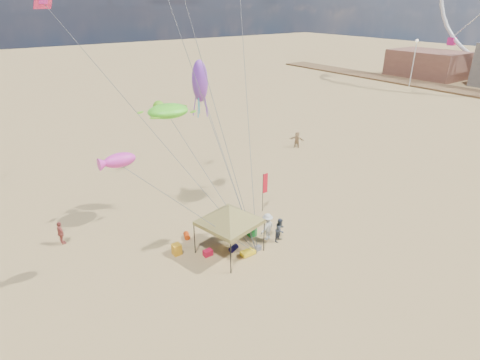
% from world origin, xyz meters
% --- Properties ---
extents(ground, '(280.00, 280.00, 0.00)m').
position_xyz_m(ground, '(0.00, 0.00, 0.00)').
color(ground, tan).
rests_on(ground, ground).
extents(canopy_tent, '(5.96, 5.96, 3.77)m').
position_xyz_m(canopy_tent, '(-1.72, 1.72, 3.13)').
color(canopy_tent, black).
rests_on(canopy_tent, ground).
extents(feather_flag, '(0.47, 0.05, 3.04)m').
position_xyz_m(feather_flag, '(3.39, 4.65, 2.03)').
color(feather_flag, black).
rests_on(feather_flag, ground).
extents(cooler_red, '(0.54, 0.38, 0.38)m').
position_xyz_m(cooler_red, '(-3.03, 2.17, 0.19)').
color(cooler_red, red).
rests_on(cooler_red, ground).
extents(cooler_blue, '(0.54, 0.38, 0.38)m').
position_xyz_m(cooler_blue, '(0.96, 5.07, 0.19)').
color(cooler_blue, '#132D9D').
rests_on(cooler_blue, ground).
extents(bag_navy, '(0.69, 0.54, 0.36)m').
position_xyz_m(bag_navy, '(-1.45, 1.68, 0.18)').
color(bag_navy, '#110D39').
rests_on(bag_navy, ground).
extents(bag_orange, '(0.54, 0.69, 0.36)m').
position_xyz_m(bag_orange, '(-3.13, 4.67, 0.18)').
color(bag_orange, '#CA3A0B').
rests_on(bag_orange, ground).
extents(chair_green, '(0.50, 0.50, 0.70)m').
position_xyz_m(chair_green, '(0.54, 2.41, 0.35)').
color(chair_green, '#198A2D').
rests_on(chair_green, ground).
extents(chair_yellow, '(0.50, 0.50, 0.70)m').
position_xyz_m(chair_yellow, '(-4.51, 3.42, 0.35)').
color(chair_yellow, orange).
rests_on(chair_yellow, ground).
extents(crate_grey, '(0.34, 0.30, 0.28)m').
position_xyz_m(crate_grey, '(-0.15, 0.84, 0.14)').
color(crate_grey, slate).
rests_on(crate_grey, ground).
extents(beach_cart, '(0.90, 0.50, 0.24)m').
position_xyz_m(beach_cart, '(-1.02, 0.74, 0.20)').
color(beach_cart, yellow).
rests_on(beach_cart, ground).
extents(person_near_a, '(0.81, 0.73, 1.85)m').
position_xyz_m(person_near_a, '(-0.99, 2.99, 0.92)').
color(person_near_a, tan).
rests_on(person_near_a, ground).
extents(person_near_b, '(0.97, 0.87, 1.64)m').
position_xyz_m(person_near_b, '(1.66, 0.85, 0.82)').
color(person_near_b, '#333A46').
rests_on(person_near_b, ground).
extents(person_near_c, '(1.33, 0.96, 1.86)m').
position_xyz_m(person_near_c, '(1.10, 1.49, 0.93)').
color(person_near_c, silver).
rests_on(person_near_c, ground).
extents(person_far_a, '(0.51, 0.98, 1.59)m').
position_xyz_m(person_far_a, '(-9.95, 8.76, 0.80)').
color(person_far_a, '#B14D44').
rests_on(person_far_a, ground).
extents(person_far_c, '(1.30, 1.61, 1.72)m').
position_xyz_m(person_far_c, '(15.11, 13.61, 0.86)').
color(person_far_c, tan).
rests_on(person_far_c, ground).
extents(building_north, '(10.00, 14.00, 5.20)m').
position_xyz_m(building_north, '(67.00, 30.00, 2.60)').
color(building_north, '#8C5947').
rests_on(building_north, ground).
extents(lamp_north, '(0.50, 0.50, 8.25)m').
position_xyz_m(lamp_north, '(55.00, 26.00, 5.52)').
color(lamp_north, silver).
rests_on(lamp_north, ground).
extents(turtle_kite, '(2.86, 2.37, 0.89)m').
position_xyz_m(turtle_kite, '(-2.46, 7.50, 7.86)').
color(turtle_kite, '#5DFB2A').
rests_on(turtle_kite, ground).
extents(fish_kite, '(1.71, 0.97, 0.73)m').
position_xyz_m(fish_kite, '(-7.42, 2.91, 7.08)').
color(fish_kite, '#FF3AC2').
rests_on(fish_kite, ground).
extents(squid_kite, '(1.24, 1.24, 2.79)m').
position_xyz_m(squid_kite, '(0.22, 7.91, 9.41)').
color(squid_kite, purple).
rests_on(squid_kite, ground).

